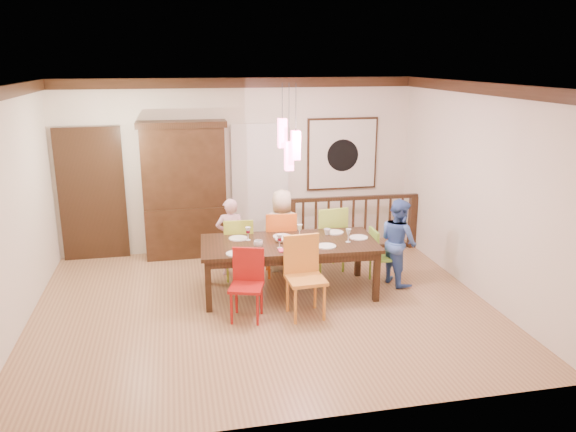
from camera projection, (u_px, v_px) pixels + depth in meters
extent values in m
plane|color=#956948|center=(264.00, 306.00, 7.51)|extent=(6.00, 6.00, 0.00)
plane|color=white|center=(261.00, 84.00, 6.72)|extent=(6.00, 6.00, 0.00)
plane|color=silver|center=(239.00, 166.00, 9.47)|extent=(6.00, 0.00, 6.00)
plane|color=silver|center=(9.00, 214.00, 6.53)|extent=(0.00, 5.00, 5.00)
plane|color=silver|center=(478.00, 191.00, 7.70)|extent=(0.00, 5.00, 5.00)
cube|color=black|center=(92.00, 196.00, 9.07)|extent=(1.04, 0.07, 2.24)
cube|color=silver|center=(260.00, 189.00, 9.62)|extent=(0.97, 0.05, 2.22)
cube|color=black|center=(342.00, 154.00, 9.75)|extent=(1.25, 0.04, 1.25)
cube|color=silver|center=(343.00, 154.00, 9.73)|extent=(1.18, 0.02, 1.18)
cylinder|color=black|center=(343.00, 155.00, 9.72)|extent=(0.56, 0.01, 0.56)
cube|color=#FF4C85|center=(282.00, 133.00, 7.40)|extent=(0.11, 0.11, 0.38)
cylinder|color=black|center=(282.00, 101.00, 7.28)|extent=(0.01, 0.01, 0.46)
cube|color=#FF4C85|center=(296.00, 145.00, 7.37)|extent=(0.11, 0.11, 0.38)
cylinder|color=black|center=(296.00, 107.00, 7.24)|extent=(0.01, 0.01, 0.61)
cube|color=#FF4C85|center=(289.00, 156.00, 7.44)|extent=(0.11, 0.11, 0.38)
cylinder|color=black|center=(289.00, 113.00, 7.29)|extent=(0.01, 0.01, 0.76)
cube|color=black|center=(289.00, 244.00, 7.78)|extent=(2.48, 1.23, 0.05)
cube|color=black|center=(206.00, 263.00, 8.10)|extent=(0.08, 0.08, 0.70)
cube|color=black|center=(355.00, 253.00, 8.54)|extent=(0.08, 0.08, 0.70)
cube|color=black|center=(211.00, 288.00, 7.22)|extent=(0.08, 0.08, 0.70)
cube|color=black|center=(377.00, 275.00, 7.65)|extent=(0.08, 0.08, 0.70)
cube|color=black|center=(282.00, 238.00, 8.26)|extent=(2.22, 0.16, 0.10)
cube|color=black|center=(297.00, 261.00, 7.33)|extent=(2.22, 0.16, 0.10)
cube|color=#ACC335|center=(238.00, 249.00, 8.38)|extent=(0.46, 0.46, 0.04)
cube|color=#ACC335|center=(238.00, 232.00, 8.31)|extent=(0.43, 0.07, 0.47)
cylinder|color=#ACC335|center=(228.00, 268.00, 8.25)|extent=(0.04, 0.04, 0.45)
cylinder|color=#ACC335|center=(252.00, 267.00, 8.32)|extent=(0.04, 0.04, 0.45)
cylinder|color=#ACC335|center=(226.00, 260.00, 8.58)|extent=(0.04, 0.04, 0.45)
cylinder|color=#ACC335|center=(249.00, 259.00, 8.64)|extent=(0.04, 0.04, 0.45)
cube|color=orange|center=(280.00, 244.00, 8.52)|extent=(0.49, 0.49, 0.04)
cube|color=orange|center=(280.00, 227.00, 8.45)|extent=(0.46, 0.07, 0.50)
cylinder|color=orange|center=(270.00, 264.00, 8.38)|extent=(0.04, 0.04, 0.48)
cylinder|color=orange|center=(294.00, 262.00, 8.45)|extent=(0.04, 0.04, 0.48)
cylinder|color=orange|center=(266.00, 256.00, 8.72)|extent=(0.04, 0.04, 0.48)
cylinder|color=orange|center=(289.00, 254.00, 8.80)|extent=(0.04, 0.04, 0.48)
cube|color=#A1C93E|center=(328.00, 239.00, 8.72)|extent=(0.52, 0.52, 0.04)
cube|color=#A1C93E|center=(328.00, 222.00, 8.64)|extent=(0.47, 0.10, 0.51)
cylinder|color=#A1C93E|center=(319.00, 259.00, 8.57)|extent=(0.04, 0.04, 0.49)
cylinder|color=#A1C93E|center=(342.00, 257.00, 8.65)|extent=(0.04, 0.04, 0.49)
cylinder|color=#A1C93E|center=(313.00, 251.00, 8.93)|extent=(0.04, 0.04, 0.49)
cylinder|color=#A1C93E|center=(335.00, 249.00, 9.00)|extent=(0.04, 0.04, 0.49)
cube|color=#A11511|center=(246.00, 287.00, 7.03)|extent=(0.51, 0.51, 0.04)
cube|color=#A11511|center=(246.00, 269.00, 6.97)|extent=(0.40, 0.16, 0.44)
cylinder|color=#A11511|center=(235.00, 310.00, 6.91)|extent=(0.03, 0.03, 0.42)
cylinder|color=#A11511|center=(262.00, 308.00, 6.97)|extent=(0.03, 0.03, 0.42)
cylinder|color=#A11511|center=(232.00, 299.00, 7.22)|extent=(0.03, 0.03, 0.42)
cylinder|color=#A11511|center=(258.00, 297.00, 7.28)|extent=(0.03, 0.03, 0.42)
cube|color=orange|center=(306.00, 280.00, 7.10)|extent=(0.49, 0.49, 0.04)
cube|color=orange|center=(306.00, 259.00, 7.03)|extent=(0.47, 0.07, 0.51)
cylinder|color=orange|center=(294.00, 306.00, 6.96)|extent=(0.04, 0.04, 0.49)
cylinder|color=orange|center=(324.00, 303.00, 7.03)|extent=(0.04, 0.04, 0.49)
cylinder|color=orange|center=(288.00, 294.00, 7.31)|extent=(0.04, 0.04, 0.49)
cylinder|color=orange|center=(316.00, 291.00, 7.39)|extent=(0.04, 0.04, 0.49)
cube|color=#74A734|center=(384.00, 257.00, 8.21)|extent=(0.38, 0.38, 0.04)
cube|color=#74A734|center=(385.00, 243.00, 8.15)|extent=(0.04, 0.37, 0.41)
cylinder|color=#74A734|center=(377.00, 274.00, 8.09)|extent=(0.03, 0.03, 0.39)
cylinder|color=#74A734|center=(397.00, 273.00, 8.15)|extent=(0.03, 0.03, 0.39)
cylinder|color=#74A734|center=(370.00, 267.00, 8.37)|extent=(0.03, 0.03, 0.39)
cylinder|color=#74A734|center=(389.00, 266.00, 8.43)|extent=(0.03, 0.03, 0.39)
cube|color=black|center=(187.00, 231.00, 9.36)|extent=(1.33, 0.44, 0.85)
cube|color=black|center=(183.00, 166.00, 9.09)|extent=(1.33, 0.40, 1.33)
cube|color=black|center=(183.00, 164.00, 9.26)|extent=(1.14, 0.02, 1.14)
cube|color=black|center=(181.00, 124.00, 8.90)|extent=(1.42, 0.44, 0.10)
cube|color=black|center=(292.00, 228.00, 9.38)|extent=(0.12, 0.12, 0.92)
cube|color=black|center=(412.00, 221.00, 9.79)|extent=(0.12, 0.12, 0.92)
cube|color=black|center=(354.00, 198.00, 9.46)|extent=(2.26, 0.15, 0.06)
cube|color=black|center=(352.00, 247.00, 9.70)|extent=(2.14, 0.13, 0.05)
imported|color=#F3B9CC|center=(230.00, 237.00, 8.48)|extent=(0.44, 0.29, 1.20)
imported|color=beige|center=(282.00, 231.00, 8.64)|extent=(0.67, 0.48, 1.29)
imported|color=#4166B8|center=(398.00, 242.00, 8.15)|extent=(0.61, 0.71, 1.27)
imported|color=#D9DC3E|center=(303.00, 240.00, 7.71)|extent=(0.31, 0.31, 0.08)
imported|color=white|center=(281.00, 240.00, 7.76)|extent=(0.21, 0.21, 0.05)
imported|color=silver|center=(258.00, 244.00, 7.53)|extent=(0.15, 0.15, 0.10)
imported|color=silver|center=(327.00, 232.00, 8.08)|extent=(0.11, 0.11, 0.09)
cylinder|color=white|center=(238.00, 238.00, 7.90)|extent=(0.26, 0.26, 0.01)
cylinder|color=white|center=(282.00, 236.00, 7.99)|extent=(0.26, 0.26, 0.01)
cylinder|color=white|center=(335.00, 232.00, 8.18)|extent=(0.26, 0.26, 0.01)
cylinder|color=white|center=(236.00, 254.00, 7.28)|extent=(0.26, 0.26, 0.01)
cylinder|color=white|center=(327.00, 246.00, 7.57)|extent=(0.26, 0.26, 0.01)
cylinder|color=white|center=(359.00, 237.00, 7.94)|extent=(0.26, 0.26, 0.01)
cube|color=#D83359|center=(285.00, 250.00, 7.42)|extent=(0.18, 0.14, 0.01)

